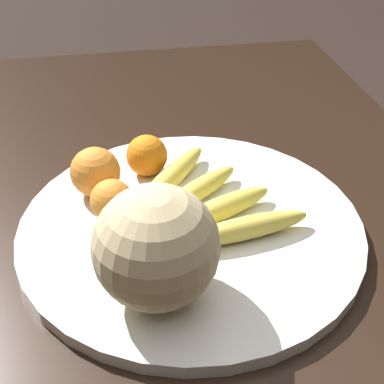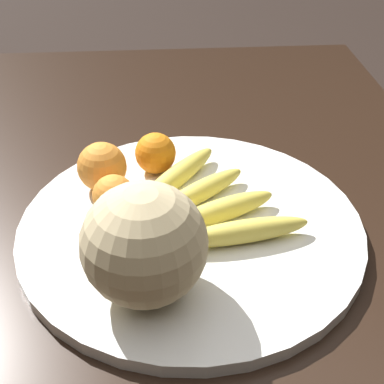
{
  "view_description": "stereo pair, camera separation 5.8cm",
  "coord_description": "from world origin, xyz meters",
  "px_view_note": "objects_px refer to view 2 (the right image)",
  "views": [
    {
      "loc": [
        0.6,
        -0.1,
        1.19
      ],
      "look_at": [
        0.04,
        0.0,
        0.78
      ],
      "focal_mm": 50.0,
      "sensor_mm": 36.0,
      "label": 1
    },
    {
      "loc": [
        0.6,
        -0.04,
        1.19
      ],
      "look_at": [
        0.04,
        0.0,
        0.78
      ],
      "focal_mm": 50.0,
      "sensor_mm": 36.0,
      "label": 2
    }
  ],
  "objects_px": {
    "orange_front_right": "(155,153)",
    "produce_tag": "(175,185)",
    "orange_front_left": "(114,196)",
    "fruit_bowl": "(192,226)",
    "banana_bunch": "(209,202)",
    "melon": "(144,244)",
    "orange_back_left": "(139,212)",
    "orange_mid_center": "(102,167)",
    "kitchen_table": "(189,266)"
  },
  "relations": [
    {
      "from": "orange_front_right",
      "to": "produce_tag",
      "type": "xyz_separation_m",
      "value": [
        0.04,
        0.03,
        -0.03
      ]
    },
    {
      "from": "produce_tag",
      "to": "fruit_bowl",
      "type": "bearing_deg",
      "value": 32.11
    },
    {
      "from": "orange_front_left",
      "to": "fruit_bowl",
      "type": "bearing_deg",
      "value": 75.11
    },
    {
      "from": "produce_tag",
      "to": "orange_front_right",
      "type": "bearing_deg",
      "value": -128.68
    },
    {
      "from": "fruit_bowl",
      "to": "produce_tag",
      "type": "bearing_deg",
      "value": -167.62
    },
    {
      "from": "kitchen_table",
      "to": "orange_front_left",
      "type": "xyz_separation_m",
      "value": [
        0.01,
        -0.1,
        0.15
      ]
    },
    {
      "from": "melon",
      "to": "orange_back_left",
      "type": "relative_size",
      "value": 2.34
    },
    {
      "from": "fruit_bowl",
      "to": "orange_front_left",
      "type": "xyz_separation_m",
      "value": [
        -0.03,
        -0.1,
        0.04
      ]
    },
    {
      "from": "banana_bunch",
      "to": "orange_back_left",
      "type": "distance_m",
      "value": 0.1
    },
    {
      "from": "orange_front_right",
      "to": "orange_back_left",
      "type": "distance_m",
      "value": 0.15
    },
    {
      "from": "kitchen_table",
      "to": "fruit_bowl",
      "type": "distance_m",
      "value": 0.12
    },
    {
      "from": "orange_back_left",
      "to": "produce_tag",
      "type": "bearing_deg",
      "value": 152.7
    },
    {
      "from": "melon",
      "to": "orange_front_left",
      "type": "distance_m",
      "value": 0.16
    },
    {
      "from": "melon",
      "to": "fruit_bowl",
      "type": "bearing_deg",
      "value": 153.46
    },
    {
      "from": "orange_front_right",
      "to": "produce_tag",
      "type": "height_order",
      "value": "orange_front_right"
    },
    {
      "from": "orange_front_left",
      "to": "banana_bunch",
      "type": "bearing_deg",
      "value": 87.59
    },
    {
      "from": "banana_bunch",
      "to": "orange_front_left",
      "type": "xyz_separation_m",
      "value": [
        -0.01,
        -0.13,
        0.01
      ]
    },
    {
      "from": "banana_bunch",
      "to": "orange_front_right",
      "type": "bearing_deg",
      "value": 93.14
    },
    {
      "from": "orange_mid_center",
      "to": "produce_tag",
      "type": "bearing_deg",
      "value": 87.16
    },
    {
      "from": "fruit_bowl",
      "to": "orange_mid_center",
      "type": "xyz_separation_m",
      "value": [
        -0.09,
        -0.12,
        0.04
      ]
    },
    {
      "from": "orange_mid_center",
      "to": "orange_back_left",
      "type": "bearing_deg",
      "value": 27.6
    },
    {
      "from": "melon",
      "to": "orange_front_right",
      "type": "distance_m",
      "value": 0.26
    },
    {
      "from": "banana_bunch",
      "to": "orange_back_left",
      "type": "relative_size",
      "value": 4.03
    },
    {
      "from": "kitchen_table",
      "to": "produce_tag",
      "type": "xyz_separation_m",
      "value": [
        -0.05,
        -0.02,
        0.12
      ]
    },
    {
      "from": "orange_front_left",
      "to": "produce_tag",
      "type": "distance_m",
      "value": 0.11
    },
    {
      "from": "orange_back_left",
      "to": "produce_tag",
      "type": "relative_size",
      "value": 0.71
    },
    {
      "from": "banana_bunch",
      "to": "melon",
      "type": "bearing_deg",
      "value": -150.73
    },
    {
      "from": "orange_back_left",
      "to": "kitchen_table",
      "type": "bearing_deg",
      "value": 126.55
    },
    {
      "from": "orange_mid_center",
      "to": "orange_front_left",
      "type": "bearing_deg",
      "value": 16.97
    },
    {
      "from": "orange_front_left",
      "to": "orange_front_right",
      "type": "xyz_separation_m",
      "value": [
        -0.1,
        0.06,
        0.0
      ]
    },
    {
      "from": "banana_bunch",
      "to": "orange_mid_center",
      "type": "distance_m",
      "value": 0.17
    },
    {
      "from": "fruit_bowl",
      "to": "orange_front_left",
      "type": "relative_size",
      "value": 7.98
    },
    {
      "from": "produce_tag",
      "to": "melon",
      "type": "bearing_deg",
      "value": 8.24
    },
    {
      "from": "orange_front_left",
      "to": "orange_mid_center",
      "type": "height_order",
      "value": "orange_mid_center"
    },
    {
      "from": "orange_front_right",
      "to": "kitchen_table",
      "type": "bearing_deg",
      "value": 25.67
    },
    {
      "from": "kitchen_table",
      "to": "melon",
      "type": "relative_size",
      "value": 9.25
    },
    {
      "from": "produce_tag",
      "to": "banana_bunch",
      "type": "bearing_deg",
      "value": 54.13
    },
    {
      "from": "banana_bunch",
      "to": "produce_tag",
      "type": "relative_size",
      "value": 2.85
    },
    {
      "from": "banana_bunch",
      "to": "kitchen_table",
      "type": "bearing_deg",
      "value": 119.87
    },
    {
      "from": "orange_front_right",
      "to": "orange_mid_center",
      "type": "bearing_deg",
      "value": -63.04
    },
    {
      "from": "banana_bunch",
      "to": "orange_front_right",
      "type": "xyz_separation_m",
      "value": [
        -0.11,
        -0.07,
        0.02
      ]
    },
    {
      "from": "fruit_bowl",
      "to": "orange_back_left",
      "type": "relative_size",
      "value": 7.73
    },
    {
      "from": "kitchen_table",
      "to": "orange_mid_center",
      "type": "height_order",
      "value": "orange_mid_center"
    },
    {
      "from": "fruit_bowl",
      "to": "orange_back_left",
      "type": "height_order",
      "value": "orange_back_left"
    },
    {
      "from": "fruit_bowl",
      "to": "orange_front_right",
      "type": "bearing_deg",
      "value": -160.45
    },
    {
      "from": "kitchen_table",
      "to": "fruit_bowl",
      "type": "height_order",
      "value": "fruit_bowl"
    },
    {
      "from": "kitchen_table",
      "to": "banana_bunch",
      "type": "height_order",
      "value": "banana_bunch"
    },
    {
      "from": "kitchen_table",
      "to": "banana_bunch",
      "type": "distance_m",
      "value": 0.14
    },
    {
      "from": "produce_tag",
      "to": "orange_mid_center",
      "type": "bearing_deg",
      "value": -73.11
    },
    {
      "from": "orange_front_left",
      "to": "produce_tag",
      "type": "height_order",
      "value": "orange_front_left"
    }
  ]
}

